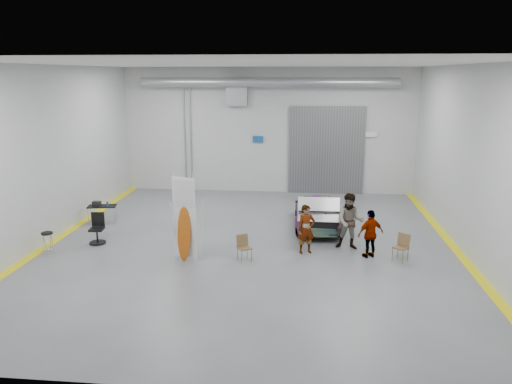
# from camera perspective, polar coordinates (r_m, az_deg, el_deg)

# --- Properties ---
(ground) EXTENTS (16.00, 16.00, 0.00)m
(ground) POSITION_cam_1_polar(r_m,az_deg,el_deg) (17.07, -0.68, -6.12)
(ground) COLOR slate
(ground) RESTS_ON ground
(room_shell) EXTENTS (14.02, 16.18, 6.01)m
(room_shell) POSITION_cam_1_polar(r_m,az_deg,el_deg) (18.34, 0.81, 8.32)
(room_shell) COLOR #B9BBBD
(room_shell) RESTS_ON ground
(sedan_car) EXTENTS (1.79, 4.24, 1.22)m
(sedan_car) POSITION_cam_1_polar(r_m,az_deg,el_deg) (19.12, 7.01, -2.15)
(sedan_car) COLOR white
(sedan_car) RESTS_ON ground
(person_a) EXTENTS (0.69, 0.57, 1.61)m
(person_a) POSITION_cam_1_polar(r_m,az_deg,el_deg) (16.22, 5.75, -4.25)
(person_a) COLOR #856148
(person_a) RESTS_ON ground
(person_b) EXTENTS (1.00, 0.81, 1.89)m
(person_b) POSITION_cam_1_polar(r_m,az_deg,el_deg) (16.78, 10.72, -3.32)
(person_b) COLOR #557B9C
(person_b) RESTS_ON ground
(person_c) EXTENTS (0.97, 0.74, 1.56)m
(person_c) POSITION_cam_1_polar(r_m,az_deg,el_deg) (16.19, 12.97, -4.68)
(person_c) COLOR brown
(person_c) RESTS_ON ground
(surfboard_display) EXTENTS (0.78, 0.36, 2.81)m
(surfboard_display) POSITION_cam_1_polar(r_m,az_deg,el_deg) (15.55, -7.99, -3.82)
(surfboard_display) COLOR white
(surfboard_display) RESTS_ON ground
(folding_chair_near) EXTENTS (0.52, 0.56, 0.81)m
(folding_chair_near) POSITION_cam_1_polar(r_m,az_deg,el_deg) (15.68, -1.32, -6.96)
(folding_chair_near) COLOR brown
(folding_chair_near) RESTS_ON ground
(folding_chair_far) EXTENTS (0.55, 0.61, 0.84)m
(folding_chair_far) POSITION_cam_1_polar(r_m,az_deg,el_deg) (16.30, 16.15, -6.65)
(folding_chair_far) COLOR brown
(folding_chair_far) RESTS_ON ground
(shop_stool) EXTENTS (0.38, 0.38, 0.75)m
(shop_stool) POSITION_cam_1_polar(r_m,az_deg,el_deg) (17.46, -22.68, -5.46)
(shop_stool) COLOR black
(shop_stool) RESTS_ON ground
(work_table) EXTENTS (1.16, 0.74, 0.88)m
(work_table) POSITION_cam_1_polar(r_m,az_deg,el_deg) (20.38, -17.34, -1.50)
(work_table) COLOR #93959B
(work_table) RESTS_ON ground
(office_chair) EXTENTS (0.55, 0.55, 1.04)m
(office_chair) POSITION_cam_1_polar(r_m,az_deg,el_deg) (18.02, -17.65, -4.19)
(office_chair) COLOR black
(office_chair) RESTS_ON ground
(trunk_lid) EXTENTS (1.42, 0.86, 0.04)m
(trunk_lid) POSITION_cam_1_polar(r_m,az_deg,el_deg) (17.17, 7.19, -1.78)
(trunk_lid) COLOR silver
(trunk_lid) RESTS_ON sedan_car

